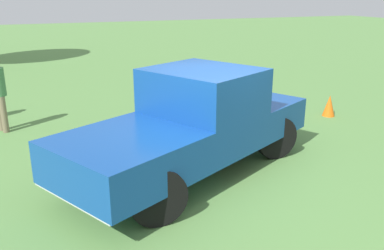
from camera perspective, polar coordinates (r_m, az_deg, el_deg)
ground_plane at (r=7.34m, az=3.92°, el=-6.93°), size 80.00×80.00×0.00m
pickup_truck at (r=7.15m, az=0.67°, el=0.71°), size 5.28×3.85×1.84m
traffic_cone at (r=11.25m, az=18.56°, el=2.56°), size 0.32×0.32×0.55m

